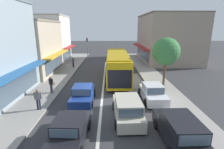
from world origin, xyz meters
The scene contains 18 objects.
ground_plane centered at (0.00, 0.00, 0.00)m, with size 140.00×140.00×0.00m, color #353538.
lane_centre_line centered at (0.00, 4.00, 0.00)m, with size 0.20×28.00×0.01m, color silver.
sidewalk_left centered at (-6.80, 6.00, 0.07)m, with size 5.20×44.00×0.14m, color gray.
kerb_right centered at (6.20, 6.00, 0.06)m, with size 2.80×44.00×0.12m, color gray.
shopfront_mid_block centered at (-10.18, 10.01, 3.55)m, with size 7.79×9.18×7.11m.
shopfront_far_end centered at (-10.18, 18.52, 4.12)m, with size 7.29×7.31×8.26m.
building_right_far centered at (11.48, 19.49, 4.26)m, with size 10.07×13.62×8.53m.
city_bus centered at (1.67, 7.18, 1.88)m, with size 2.83×10.88×3.23m.
sedan_adjacent_lane_lead centered at (-1.56, -5.15, 0.66)m, with size 2.04×4.28×1.47m.
wagon_behind_bus_mid centered at (1.91, -2.67, 0.75)m, with size 2.04×4.55×1.58m.
sedan_adjacent_lane_trail centered at (-1.60, 0.32, 0.66)m, with size 1.91×4.21×1.47m.
parked_wagon_kerb_front centered at (4.49, -5.34, 0.75)m, with size 2.00×4.53×1.58m.
parked_sedan_kerb_second centered at (4.44, 0.63, 0.66)m, with size 1.97×4.24×1.47m.
traffic_light_downstreet centered at (-3.69, 21.24, 2.85)m, with size 0.33×0.24×4.20m.
street_tree_right centered at (6.46, 4.02, 3.81)m, with size 2.82×2.82×5.24m.
pedestrian_with_handbag_near centered at (-4.87, 2.16, 1.07)m, with size 0.62×0.48×1.63m.
pedestrian_browsing_midblock centered at (-4.72, -1.40, 1.07)m, with size 0.57×0.25×1.63m.
pedestrian_far_walker centered at (-4.94, 13.06, 1.07)m, with size 0.35×0.53×1.63m.
Camera 1 is at (0.65, -13.68, 6.21)m, focal length 28.00 mm.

